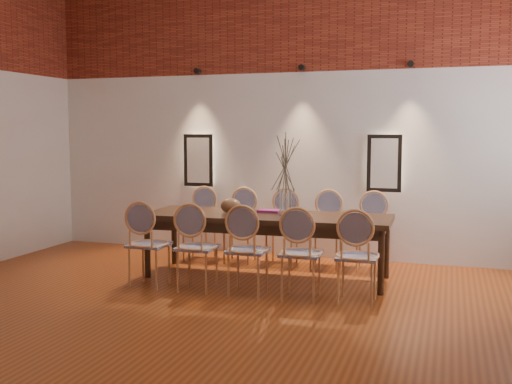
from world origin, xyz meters
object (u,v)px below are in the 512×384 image
(chair_near_e, at_px, (357,257))
(chair_far_e, at_px, (372,233))
(chair_near_a, at_px, (149,244))
(chair_far_c, at_px, (282,228))
(chair_near_c, at_px, (248,250))
(chair_far_b, at_px, (240,226))
(chair_far_d, at_px, (326,230))
(chair_near_d, at_px, (301,253))
(chair_far_a, at_px, (199,224))
(book, at_px, (269,211))
(dining_table, at_px, (267,246))
(chair_near_b, at_px, (197,247))
(bowl, at_px, (231,206))
(vase, at_px, (285,202))

(chair_near_e, distance_m, chair_far_e, 1.48)
(chair_near_a, xyz_separation_m, chair_far_c, (1.10, 1.51, 0.00))
(chair_near_c, relative_size, chair_far_b, 1.00)
(chair_near_e, xyz_separation_m, chair_far_d, (-0.61, 1.46, 0.00))
(chair_near_d, relative_size, chair_far_b, 1.00)
(chair_near_a, height_order, chair_far_d, same)
(chair_near_c, height_order, chair_far_a, same)
(chair_far_c, height_order, book, chair_far_c)
(dining_table, height_order, chair_near_e, chair_near_e)
(chair_near_e, bearing_deg, chair_far_d, 111.12)
(chair_near_e, relative_size, chair_far_b, 1.00)
(chair_near_b, xyz_separation_m, chair_far_e, (1.67, 1.52, 0.00))
(dining_table, bearing_deg, chair_far_e, 32.91)
(chair_far_e, bearing_deg, chair_near_a, 32.91)
(chair_near_a, distance_m, chair_far_b, 1.58)
(bowl, bearing_deg, dining_table, 8.32)
(dining_table, bearing_deg, book, 96.11)
(dining_table, relative_size, chair_far_b, 3.03)
(chair_far_e, bearing_deg, book, 25.21)
(chair_far_b, relative_size, chair_far_d, 1.00)
(chair_far_c, bearing_deg, vase, 106.80)
(chair_near_c, bearing_deg, chair_far_b, 111.12)
(chair_near_c, xyz_separation_m, vase, (0.20, 0.74, 0.43))
(chair_far_c, distance_m, book, 0.62)
(chair_far_a, height_order, chair_far_c, same)
(chair_far_c, bearing_deg, chair_near_c, 90.00)
(chair_near_c, relative_size, chair_far_d, 1.00)
(dining_table, relative_size, chair_near_a, 3.03)
(chair_near_d, bearing_deg, chair_near_a, -180.00)
(dining_table, distance_m, chair_far_b, 0.94)
(chair_far_c, distance_m, chair_far_e, 1.14)
(chair_near_a, xyz_separation_m, vase, (1.34, 0.78, 0.43))
(chair_near_a, bearing_deg, bowl, 43.79)
(dining_table, bearing_deg, chair_near_d, -52.31)
(chair_near_a, height_order, bowl, chair_near_a)
(dining_table, distance_m, vase, 0.57)
(chair_near_a, distance_m, chair_far_d, 2.26)
(chair_far_e, distance_m, book, 1.32)
(chair_near_e, xyz_separation_m, book, (-1.19, 0.90, 0.30))
(vase, relative_size, bowl, 1.25)
(chair_near_d, bearing_deg, chair_near_c, -180.00)
(chair_near_a, xyz_separation_m, chair_near_c, (1.14, 0.03, 0.00))
(chair_near_a, relative_size, chair_near_c, 1.00)
(chair_near_c, height_order, chair_far_d, same)
(dining_table, xyz_separation_m, vase, (0.22, 0.01, 0.53))
(chair_near_c, bearing_deg, chair_near_d, 0.00)
(bowl, bearing_deg, chair_far_e, 28.34)
(chair_near_b, relative_size, bowl, 3.92)
(chair_far_c, height_order, bowl, chair_far_c)
(chair_far_e, distance_m, vase, 1.25)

